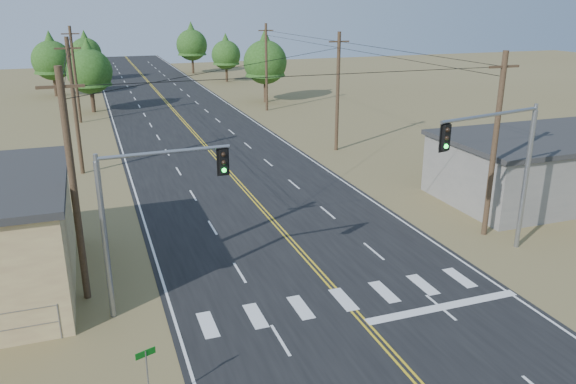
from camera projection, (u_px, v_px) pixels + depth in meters
name	position (u px, v px, depth m)	size (l,w,h in m)	color
road	(224.00, 167.00, 44.05)	(15.00, 200.00, 0.02)	black
building_right	(555.00, 167.00, 36.99)	(15.00, 8.00, 4.00)	gray
utility_pole_left_near	(73.00, 187.00, 23.01)	(1.80, 0.30, 10.00)	#4C3826
utility_pole_left_mid	(75.00, 106.00, 40.83)	(1.80, 0.30, 10.00)	#4C3826
utility_pole_left_far	(75.00, 74.00, 58.66)	(1.80, 0.30, 10.00)	#4C3826
utility_pole_right_near	(495.00, 145.00, 29.71)	(1.80, 0.30, 10.00)	#4C3826
utility_pole_right_mid	(338.00, 91.00, 47.54)	(1.80, 0.30, 10.00)	#4C3826
utility_pole_right_far	(266.00, 67.00, 65.36)	(1.80, 0.30, 10.00)	#4C3826
signal_mast_left	(141.00, 206.00, 22.22)	(5.32, 0.48, 6.92)	gray
signal_mast_right	(505.00, 158.00, 27.10)	(6.49, 1.74, 7.60)	gray
street_sign	(147.00, 371.00, 17.36)	(0.63, 0.25, 2.23)	gray
tree_left_near	(89.00, 67.00, 64.39)	(5.13, 5.13, 8.55)	#3F2D1E
tree_left_mid	(51.00, 56.00, 75.29)	(5.26, 5.26, 8.77)	#3F2D1E
tree_left_far	(86.00, 50.00, 90.45)	(4.85, 4.85, 8.08)	#3F2D1E
tree_right_near	(265.00, 58.00, 70.90)	(5.50, 5.50, 9.16)	#3F2D1E
tree_right_mid	(226.00, 52.00, 89.59)	(4.61, 4.61, 7.68)	#3F2D1E
tree_right_far	(192.00, 42.00, 99.72)	(5.44, 5.44, 9.06)	#3F2D1E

